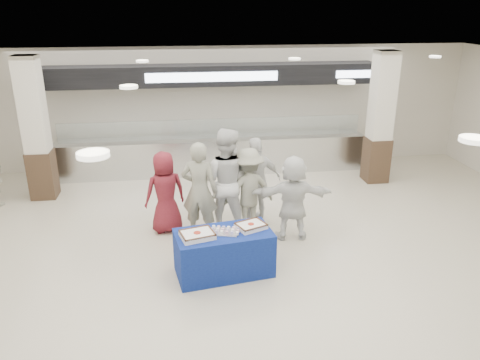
{
  "coord_description": "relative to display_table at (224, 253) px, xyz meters",
  "views": [
    {
      "loc": [
        -0.87,
        -6.37,
        4.2
      ],
      "look_at": [
        0.21,
        1.6,
        1.16
      ],
      "focal_mm": 35.0,
      "sensor_mm": 36.0,
      "label": 1
    }
  ],
  "objects": [
    {
      "name": "ground",
      "position": [
        0.23,
        -0.35,
        -0.38
      ],
      "size": [
        14.0,
        14.0,
        0.0
      ],
      "primitive_type": "plane",
      "color": "beige",
      "rests_on": "ground"
    },
    {
      "name": "serving_line",
      "position": [
        0.23,
        5.05,
        0.78
      ],
      "size": [
        8.7,
        0.85,
        2.8
      ],
      "color": "silver",
      "rests_on": "ground"
    },
    {
      "name": "column_left",
      "position": [
        -3.77,
        3.85,
        1.15
      ],
      "size": [
        0.55,
        0.55,
        3.2
      ],
      "color": "#362518",
      "rests_on": "ground"
    },
    {
      "name": "column_right",
      "position": [
        4.23,
        3.85,
        1.15
      ],
      "size": [
        0.55,
        0.55,
        3.2
      ],
      "color": "#362518",
      "rests_on": "ground"
    },
    {
      "name": "display_table",
      "position": [
        0.0,
        0.0,
        0.0
      ],
      "size": [
        1.65,
        1.01,
        0.75
      ],
      "primitive_type": "cube",
      "rotation": [
        0.0,
        0.0,
        0.16
      ],
      "color": "navy",
      "rests_on": "ground"
    },
    {
      "name": "sheet_cake_left",
      "position": [
        -0.43,
        -0.11,
        0.43
      ],
      "size": [
        0.59,
        0.51,
        0.1
      ],
      "color": "white",
      "rests_on": "display_table"
    },
    {
      "name": "sheet_cake_right",
      "position": [
        0.46,
        0.1,
        0.42
      ],
      "size": [
        0.55,
        0.5,
        0.1
      ],
      "color": "white",
      "rests_on": "display_table"
    },
    {
      "name": "cupcake_tray",
      "position": [
        0.03,
        -0.0,
        0.41
      ],
      "size": [
        0.48,
        0.41,
        0.07
      ],
      "color": "silver",
      "rests_on": "display_table"
    },
    {
      "name": "civilian_maroon",
      "position": [
        -0.95,
        1.72,
        0.43
      ],
      "size": [
        0.9,
        0.72,
        1.61
      ],
      "primitive_type": "imported",
      "rotation": [
        0.0,
        0.0,
        3.43
      ],
      "color": "maroon",
      "rests_on": "ground"
    },
    {
      "name": "soldier_a",
      "position": [
        -0.31,
        1.37,
        0.57
      ],
      "size": [
        0.79,
        0.64,
        1.89
      ],
      "primitive_type": "imported",
      "rotation": [
        0.0,
        0.0,
        2.82
      ],
      "color": "gray",
      "rests_on": "ground"
    },
    {
      "name": "chef_tall",
      "position": [
        0.2,
        1.61,
        0.65
      ],
      "size": [
        1.2,
        1.06,
        2.06
      ],
      "primitive_type": "imported",
      "rotation": [
        0.0,
        0.0,
        2.81
      ],
      "color": "silver",
      "rests_on": "ground"
    },
    {
      "name": "chef_short",
      "position": [
        0.85,
        1.89,
        0.51
      ],
      "size": [
        1.1,
        0.62,
        1.78
      ],
      "primitive_type": "imported",
      "rotation": [
        0.0,
        0.0,
        3.32
      ],
      "color": "silver",
      "rests_on": "ground"
    },
    {
      "name": "soldier_b",
      "position": [
        0.63,
        1.53,
        0.46
      ],
      "size": [
        1.21,
        0.88,
        1.68
      ],
      "primitive_type": "imported",
      "rotation": [
        0.0,
        0.0,
        3.4
      ],
      "color": "gray",
      "rests_on": "ground"
    },
    {
      "name": "civilian_white",
      "position": [
        1.41,
        1.09,
        0.44
      ],
      "size": [
        1.56,
        0.63,
        1.64
      ],
      "primitive_type": "imported",
      "rotation": [
        0.0,
        0.0,
        3.05
      ],
      "color": "white",
      "rests_on": "ground"
    }
  ]
}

